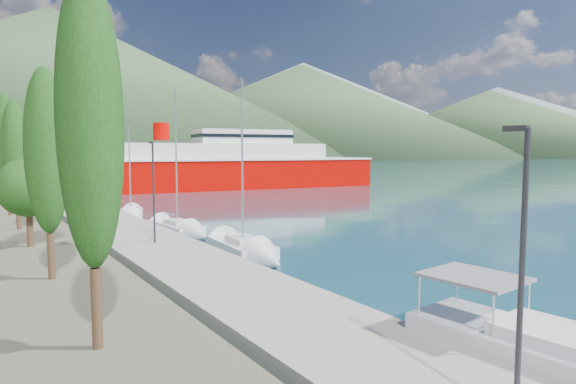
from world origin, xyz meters
TOP-DOWN VIEW (x-y plane):
  - ground at (0.00, 120.00)m, footprint 1400.00×1400.00m
  - quay at (-9.00, 26.00)m, footprint 5.00×88.00m
  - hills_far at (138.59, 618.73)m, footprint 1480.00×900.00m
  - hills_near at (98.04, 372.50)m, footprint 1010.00×520.00m
  - tree_row at (-15.29, 33.33)m, footprint 4.16×64.88m
  - lamp_posts at (-9.00, 15.59)m, footprint 0.15×48.21m
  - sailboat_near at (-4.43, 10.94)m, footprint 2.94×8.18m
  - sailboat_mid at (-4.67, 20.67)m, footprint 2.76×8.35m
  - sailboat_far at (-5.88, 31.29)m, footprint 3.97×6.82m
  - ferry at (15.30, 59.80)m, footprint 57.27×19.95m

SIDE VIEW (x-z plane):
  - ground at x=0.00m, z-range 0.00..0.00m
  - sailboat_far at x=-5.88m, z-range -4.50..5.05m
  - sailboat_mid at x=-4.67m, z-range -5.62..6.20m
  - sailboat_near at x=-4.43m, z-range -5.46..6.08m
  - quay at x=-9.00m, z-range 0.00..0.80m
  - ferry at x=15.30m, z-range -2.18..8.97m
  - lamp_posts at x=-9.00m, z-range 1.05..7.11m
  - tree_row at x=-15.29m, z-range 0.58..11.18m
  - hills_near at x=98.04m, z-range -8.32..106.68m
  - hills_far at x=138.59m, z-range -12.61..167.39m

